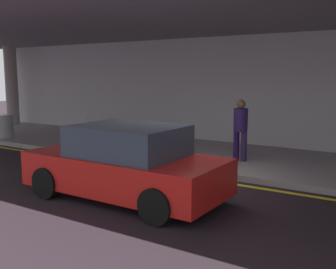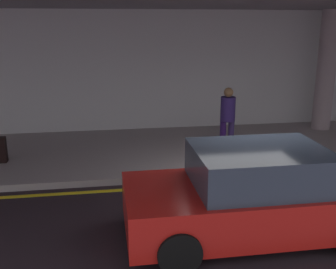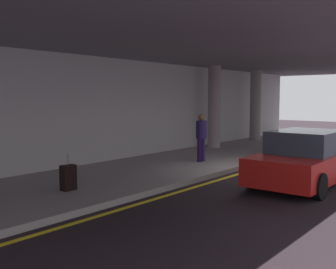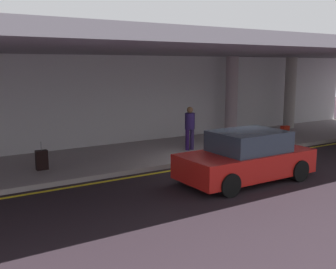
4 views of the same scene
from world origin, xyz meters
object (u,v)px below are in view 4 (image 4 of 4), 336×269
Objects in this scene: support_column_center at (290,93)px; car_red at (246,158)px; support_column_left_mid at (231,96)px; traveler_with_luggage at (190,125)px; suitcase_upright_secondary at (285,133)px; suitcase_upright_primary at (42,160)px.

support_column_center is 0.89× the size of car_red.
support_column_left_mid is 4.00m from support_column_center.
support_column_left_mid reaches higher than traveler_with_luggage.
car_red is at bearing -145.54° from support_column_center.
support_column_left_mid is at bearing 49.44° from car_red.
suitcase_upright_secondary is at bearing -15.09° from traveler_with_luggage.
support_column_left_mid is at bearing -1.19° from suitcase_upright_primary.
traveler_with_luggage is at bearing -12.29° from suitcase_upright_primary.
traveler_with_luggage reaches higher than suitcase_upright_primary.
support_column_center is 10.34m from car_red.
suitcase_upright_secondary is at bearing 29.03° from car_red.
suitcase_upright_secondary is (10.48, -0.50, 0.00)m from suitcase_upright_primary.
support_column_center is 4.06× the size of suitcase_upright_secondary.
support_column_center is at bearing 31.44° from car_red.
suitcase_upright_primary is (-9.36, -1.81, -1.51)m from support_column_left_mid.
support_column_center is at bearing 0.00° from support_column_left_mid.
support_column_center is at bearing -4.43° from suitcase_upright_primary.
traveler_with_luggage reaches higher than car_red.
support_column_left_mid is 1.00× the size of support_column_center.
car_red is 4.56× the size of suitcase_upright_secondary.
support_column_center is at bearing 62.94° from suitcase_upright_secondary.
support_column_left_mid is 0.89× the size of car_red.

